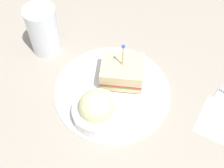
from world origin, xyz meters
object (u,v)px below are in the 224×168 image
napkin (221,121)px  plate (112,91)px  sandwich_half_center (123,72)px  coleslaw_bowl (96,109)px  drink_glass (44,32)px  fork (218,102)px

napkin → plate: bearing=-71.7°
sandwich_half_center → coleslaw_bowl: size_ratio=1.18×
plate → napkin: bearing=108.3°
plate → sandwich_half_center: (-3.65, 0.10, 2.91)cm
napkin → coleslaw_bowl: bearing=-55.6°
drink_glass → fork: (-10.06, 39.40, -5.03)cm
napkin → fork: size_ratio=0.77×
coleslaw_bowl → napkin: 25.38cm
drink_glass → fork: bearing=104.3°
napkin → fork: fork is taller
sandwich_half_center → napkin: bearing=99.5°
sandwich_half_center → drink_glass: (2.57, -20.00, 1.81)cm
plate → coleslaw_bowl: coleslaw_bowl is taller
coleslaw_bowl → fork: coleslaw_bowl is taller
plate → napkin: plate is taller
drink_glass → napkin: size_ratio=1.24×
sandwich_half_center → drink_glass: bearing=-82.7°
drink_glass → coleslaw_bowl: bearing=69.4°
coleslaw_bowl → napkin: coleslaw_bowl is taller
sandwich_half_center → drink_glass: 20.25cm
drink_glass → plate: bearing=86.9°
plate → sandwich_half_center: sandwich_half_center is taller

